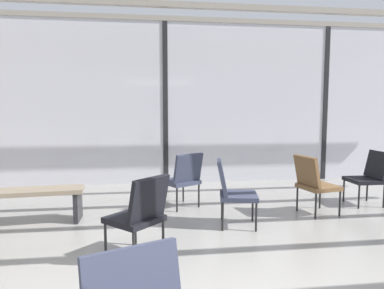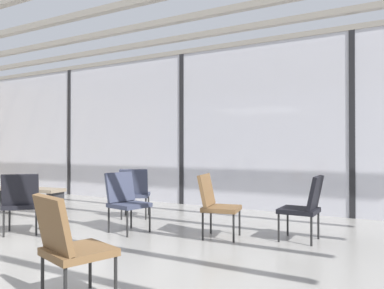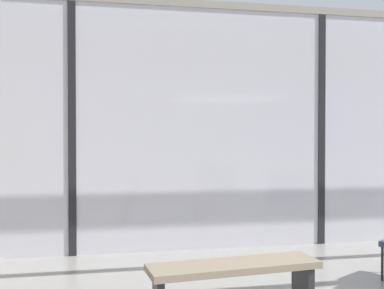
# 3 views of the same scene
# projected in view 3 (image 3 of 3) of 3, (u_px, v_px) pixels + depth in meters

# --- Properties ---
(glass_curtain_wall) EXTENTS (14.00, 0.08, 3.31)m
(glass_curtain_wall) POSITION_uv_depth(u_px,v_px,m) (320.00, 130.00, 6.73)
(glass_curtain_wall) COLOR silver
(glass_curtain_wall) RESTS_ON ground
(window_mullion_0) EXTENTS (0.10, 0.12, 3.31)m
(window_mullion_0) POSITION_uv_depth(u_px,v_px,m) (72.00, 129.00, 6.04)
(window_mullion_0) COLOR black
(window_mullion_0) RESTS_ON ground
(window_mullion_1) EXTENTS (0.10, 0.12, 3.31)m
(window_mullion_1) POSITION_uv_depth(u_px,v_px,m) (320.00, 130.00, 6.73)
(window_mullion_1) COLOR black
(window_mullion_1) RESTS_ON ground
(parked_airplane) EXTENTS (12.62, 4.03, 4.03)m
(parked_airplane) POSITION_uv_depth(u_px,v_px,m) (191.00, 120.00, 12.77)
(parked_airplane) COLOR silver
(parked_airplane) RESTS_ON ground
(waiting_bench) EXTENTS (1.53, 0.55, 0.47)m
(waiting_bench) POSITION_uv_depth(u_px,v_px,m) (234.00, 275.00, 3.99)
(waiting_bench) COLOR #7F705B
(waiting_bench) RESTS_ON ground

